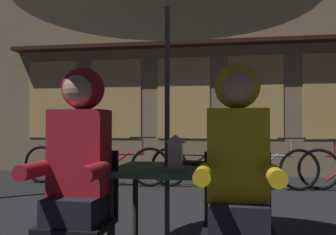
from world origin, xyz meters
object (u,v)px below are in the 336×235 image
(chair_right, at_px, (238,219))
(bicycle_fourth, at_px, (267,169))
(bicycle_nearest, at_px, (67,164))
(chair_left, at_px, (81,212))
(lantern, at_px, (176,151))
(person_right_hooded, at_px, (238,158))
(bicycle_third, at_px, (198,167))
(person_left_hooded, at_px, (78,156))
(cafe_table, at_px, (167,182))
(bicycle_second, at_px, (119,166))
(book, at_px, (190,163))

(chair_right, bearing_deg, bicycle_fourth, 82.02)
(bicycle_nearest, bearing_deg, chair_left, -64.10)
(lantern, bearing_deg, chair_left, -152.92)
(person_right_hooded, bearing_deg, bicycle_third, 98.12)
(chair_right, bearing_deg, person_left_hooded, -176.61)
(cafe_table, relative_size, bicycle_nearest, 0.44)
(person_left_hooded, height_order, bicycle_second, person_left_hooded)
(bicycle_second, bearing_deg, lantern, -67.26)
(cafe_table, relative_size, bicycle_third, 0.45)
(cafe_table, height_order, person_left_hooded, person_left_hooded)
(bicycle_second, relative_size, bicycle_third, 1.00)
(chair_right, bearing_deg, bicycle_second, 116.36)
(person_right_hooded, height_order, bicycle_fourth, person_right_hooded)
(cafe_table, distance_m, book, 0.28)
(lantern, distance_m, person_right_hooded, 0.53)
(person_right_hooded, distance_m, bicycle_second, 4.30)
(bicycle_second, xyz_separation_m, bicycle_fourth, (2.40, 0.01, 0.00))
(bicycle_third, bearing_deg, bicycle_fourth, -2.70)
(lantern, xyz_separation_m, person_right_hooded, (0.41, -0.34, -0.01))
(bicycle_third, bearing_deg, book, -86.28)
(bicycle_fourth, bearing_deg, bicycle_nearest, 177.93)
(bicycle_fourth, bearing_deg, person_left_hooded, -111.19)
(lantern, distance_m, bicycle_nearest, 4.41)
(chair_left, xyz_separation_m, person_right_hooded, (0.96, -0.06, 0.36))
(person_left_hooded, distance_m, book, 0.89)
(bicycle_fourth, height_order, book, bicycle_fourth)
(person_left_hooded, distance_m, bicycle_second, 3.98)
(chair_left, bearing_deg, bicycle_fourth, 68.52)
(chair_left, distance_m, bicycle_second, 3.89)
(person_left_hooded, bearing_deg, chair_left, 90.00)
(lantern, distance_m, bicycle_second, 3.83)
(person_left_hooded, height_order, bicycle_fourth, person_left_hooded)
(chair_right, xyz_separation_m, person_left_hooded, (-0.96, -0.06, 0.36))
(person_left_hooded, relative_size, bicycle_third, 0.85)
(bicycle_second, bearing_deg, bicycle_fourth, 0.21)
(chair_left, distance_m, person_left_hooded, 0.36)
(person_left_hooded, xyz_separation_m, person_right_hooded, (0.96, 0.00, 0.00))
(chair_right, bearing_deg, lantern, 145.23)
(chair_right, distance_m, bicycle_third, 3.88)
(bicycle_fourth, xyz_separation_m, book, (-0.87, -3.21, 0.41))
(person_left_hooded, height_order, book, person_left_hooded)
(bicycle_third, bearing_deg, chair_left, -96.00)
(person_left_hooded, distance_m, bicycle_third, 3.95)
(bicycle_nearest, distance_m, book, 4.20)
(lantern, height_order, chair_left, lantern)
(lantern, bearing_deg, book, 78.00)
(lantern, height_order, chair_right, lantern)
(person_left_hooded, bearing_deg, person_right_hooded, 0.00)
(chair_right, height_order, bicycle_second, chair_right)
(person_left_hooded, bearing_deg, book, 45.94)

